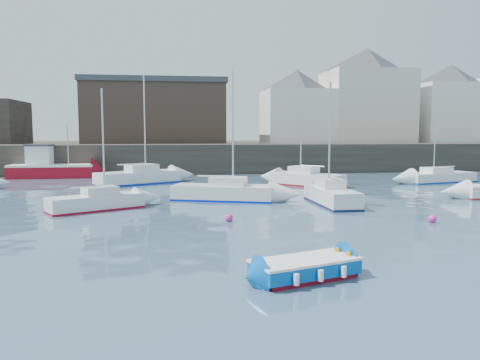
{
  "coord_description": "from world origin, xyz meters",
  "views": [
    {
      "loc": [
        -3.59,
        -14.42,
        4.19
      ],
      "look_at": [
        0.0,
        12.0,
        1.5
      ],
      "focal_mm": 35.0,
      "sensor_mm": 36.0,
      "label": 1
    }
  ],
  "objects": [
    {
      "name": "water",
      "position": [
        0.0,
        0.0,
        0.0
      ],
      "size": [
        220.0,
        220.0,
        0.0
      ],
      "primitive_type": "plane",
      "color": "#2D4760",
      "rests_on": "ground"
    },
    {
      "name": "quay_wall",
      "position": [
        0.0,
        35.0,
        1.5
      ],
      "size": [
        90.0,
        5.0,
        3.0
      ],
      "primitive_type": "cube",
      "color": "#28231E",
      "rests_on": "ground"
    },
    {
      "name": "land_strip",
      "position": [
        0.0,
        53.0,
        1.4
      ],
      "size": [
        90.0,
        32.0,
        2.8
      ],
      "primitive_type": "cube",
      "color": "#28231E",
      "rests_on": "ground"
    },
    {
      "name": "bldg_east_a",
      "position": [
        20.0,
        42.0,
        8.81
      ],
      "size": [
        13.36,
        13.36,
        11.8
      ],
      "color": "beige",
      "rests_on": "land_strip"
    },
    {
      "name": "bldg_east_b",
      "position": [
        31.0,
        41.5,
        7.87
      ],
      "size": [
        11.88,
        11.88,
        9.95
      ],
      "color": "white",
      "rests_on": "land_strip"
    },
    {
      "name": "bldg_east_d",
      "position": [
        11.0,
        41.5,
        7.36
      ],
      "size": [
        11.14,
        11.14,
        8.95
      ],
      "color": "white",
      "rests_on": "land_strip"
    },
    {
      "name": "warehouse",
      "position": [
        -6.0,
        43.0,
        6.62
      ],
      "size": [
        16.4,
        10.4,
        7.6
      ],
      "color": "#3D2D26",
      "rests_on": "land_strip"
    },
    {
      "name": "blue_dinghy",
      "position": [
        0.03,
        -1.66,
        0.33
      ],
      "size": [
        3.39,
        2.27,
        0.6
      ],
      "color": "maroon",
      "rests_on": "ground"
    },
    {
      "name": "fishing_boat",
      "position": [
        -15.42,
        31.5,
        0.98
      ],
      "size": [
        7.64,
        2.89,
        5.05
      ],
      "color": "maroon",
      "rests_on": "ground"
    },
    {
      "name": "sailboat_a",
      "position": [
        -7.95,
        11.63,
        0.46
      ],
      "size": [
        5.2,
        3.92,
        6.58
      ],
      "color": "silver",
      "rests_on": "ground"
    },
    {
      "name": "sailboat_b",
      "position": [
        -0.7,
        14.38,
        0.53
      ],
      "size": [
        6.65,
        3.89,
        8.15
      ],
      "color": "silver",
      "rests_on": "ground"
    },
    {
      "name": "sailboat_c",
      "position": [
        5.39,
        11.78,
        0.55
      ],
      "size": [
        1.85,
        5.46,
        7.14
      ],
      "color": "silver",
      "rests_on": "ground"
    },
    {
      "name": "sailboat_f",
      "position": [
        6.64,
        21.55,
        0.56
      ],
      "size": [
        5.52,
        5.86,
        7.94
      ],
      "color": "silver",
      "rests_on": "ground"
    },
    {
      "name": "sailboat_g",
      "position": [
        18.59,
        22.62,
        0.46
      ],
      "size": [
        6.78,
        3.54,
        8.19
      ],
      "color": "silver",
      "rests_on": "ground"
    },
    {
      "name": "sailboat_h",
      "position": [
        -6.72,
        24.73,
        0.58
      ],
      "size": [
        7.13,
        5.4,
        8.94
      ],
      "color": "silver",
      "rests_on": "ground"
    },
    {
      "name": "buoy_near",
      "position": [
        -1.17,
        7.35,
        0.0
      ],
      "size": [
        0.39,
        0.39,
        0.39
      ],
      "primitive_type": "sphere",
      "color": "#DA2995",
      "rests_on": "ground"
    },
    {
      "name": "buoy_mid",
      "position": [
        8.25,
        5.77,
        0.0
      ],
      "size": [
        0.39,
        0.39,
        0.39
      ],
      "primitive_type": "sphere",
      "color": "#DA2995",
      "rests_on": "ground"
    },
    {
      "name": "buoy_far",
      "position": [
        -0.08,
        19.68,
        0.0
      ],
      "size": [
        0.42,
        0.42,
        0.42
      ],
      "primitive_type": "sphere",
      "color": "#DA2995",
      "rests_on": "ground"
    }
  ]
}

